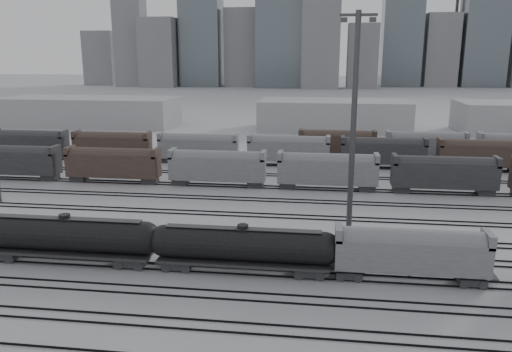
# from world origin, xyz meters

# --- Properties ---
(ground) EXTENTS (900.00, 900.00, 0.00)m
(ground) POSITION_xyz_m (0.00, 0.00, 0.00)
(ground) COLOR silver
(ground) RESTS_ON ground
(tracks) EXTENTS (220.00, 71.50, 0.16)m
(tracks) POSITION_xyz_m (0.00, 17.50, 0.08)
(tracks) COLOR black
(tracks) RESTS_ON ground
(tank_car_a) EXTENTS (19.20, 3.20, 4.75)m
(tank_car_a) POSITION_xyz_m (-17.62, 1.00, 2.75)
(tank_car_a) COLOR #252527
(tank_car_a) RESTS_ON ground
(tank_car_b) EXTENTS (18.21, 3.03, 4.50)m
(tank_car_b) POSITION_xyz_m (-0.06, 1.00, 2.60)
(tank_car_b) COLOR #252527
(tank_car_b) RESTS_ON ground
(hopper_car_a) EXTENTS (13.54, 2.69, 4.84)m
(hopper_car_a) POSITION_xyz_m (15.21, 1.00, 2.99)
(hopper_car_a) COLOR #252527
(hopper_car_a) RESTS_ON ground
(light_mast_c) EXTENTS (3.93, 0.63, 24.57)m
(light_mast_c) POSITION_xyz_m (10.37, 12.99, 13.03)
(light_mast_c) COLOR #3D3D40
(light_mast_c) RESTS_ON ground
(bg_string_near) EXTENTS (151.00, 3.00, 5.60)m
(bg_string_near) POSITION_xyz_m (8.00, 32.00, 2.80)
(bg_string_near) COLOR gray
(bg_string_near) RESTS_ON ground
(bg_string_mid) EXTENTS (151.00, 3.00, 5.60)m
(bg_string_mid) POSITION_xyz_m (18.00, 48.00, 2.80)
(bg_string_mid) COLOR #252527
(bg_string_mid) RESTS_ON ground
(bg_string_far) EXTENTS (66.00, 3.00, 5.60)m
(bg_string_far) POSITION_xyz_m (35.50, 56.00, 2.80)
(bg_string_far) COLOR #47352D
(bg_string_far) RESTS_ON ground
(warehouse_left) EXTENTS (50.00, 18.00, 8.00)m
(warehouse_left) POSITION_xyz_m (-60.00, 95.00, 4.00)
(warehouse_left) COLOR #AAAAAD
(warehouse_left) RESTS_ON ground
(warehouse_mid) EXTENTS (40.00, 18.00, 8.00)m
(warehouse_mid) POSITION_xyz_m (10.00, 95.00, 4.00)
(warehouse_mid) COLOR #AAAAAD
(warehouse_mid) RESTS_ON ground
(skyline) EXTENTS (316.00, 22.40, 95.00)m
(skyline) POSITION_xyz_m (10.84, 280.00, 34.73)
(skyline) COLOR gray
(skyline) RESTS_ON ground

